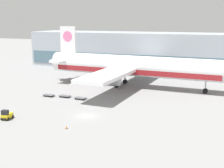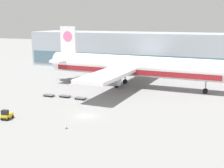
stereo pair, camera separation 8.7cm
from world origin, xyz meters
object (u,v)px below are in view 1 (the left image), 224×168
(baggage_tug_foreground, at_px, (7,115))
(baggage_dolly_lead, at_px, (49,95))
(traffic_cone_near, at_px, (67,127))
(airplane_main, at_px, (132,67))
(baggage_dolly_third, at_px, (80,98))
(baggage_dolly_second, at_px, (65,96))

(baggage_tug_foreground, xyz_separation_m, baggage_dolly_lead, (-2.49, 18.70, -0.49))
(traffic_cone_near, bearing_deg, airplane_main, 90.13)
(baggage_dolly_third, bearing_deg, baggage_tug_foreground, -104.79)
(baggage_tug_foreground, bearing_deg, baggage_dolly_lead, 179.50)
(traffic_cone_near, bearing_deg, baggage_dolly_second, 120.80)
(airplane_main, height_order, baggage_dolly_third, airplane_main)
(baggage_dolly_lead, xyz_separation_m, traffic_cone_near, (16.00, -19.06, -0.07))
(baggage_dolly_second, distance_m, baggage_dolly_third, 4.62)
(airplane_main, height_order, baggage_tug_foreground, airplane_main)
(baggage_dolly_lead, height_order, baggage_dolly_third, same)
(airplane_main, bearing_deg, baggage_tug_foreground, -107.63)
(baggage_dolly_lead, bearing_deg, baggage_tug_foreground, -78.83)
(baggage_tug_foreground, xyz_separation_m, baggage_dolly_third, (6.30, 18.97, -0.49))
(baggage_tug_foreground, distance_m, baggage_dolly_second, 19.52)
(baggage_tug_foreground, distance_m, traffic_cone_near, 13.52)
(baggage_dolly_third, relative_size, traffic_cone_near, 5.67)
(baggage_tug_foreground, height_order, traffic_cone_near, baggage_tug_foreground)
(baggage_dolly_third, bearing_deg, airplane_main, 72.63)
(baggage_dolly_second, height_order, traffic_cone_near, traffic_cone_near)
(baggage_tug_foreground, relative_size, traffic_cone_near, 3.97)
(airplane_main, relative_size, baggage_dolly_second, 15.52)
(baggage_tug_foreground, relative_size, baggage_dolly_third, 0.70)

